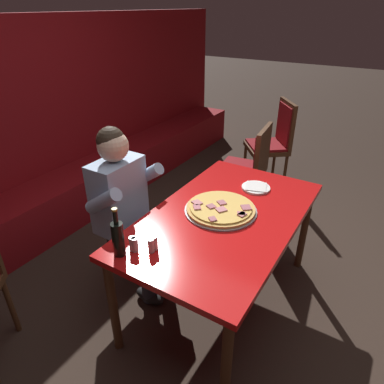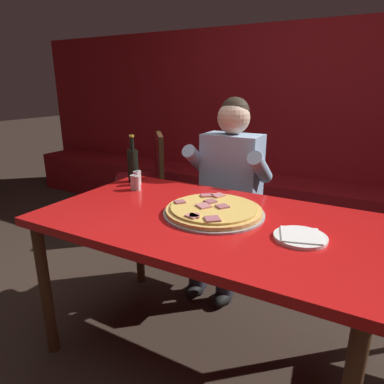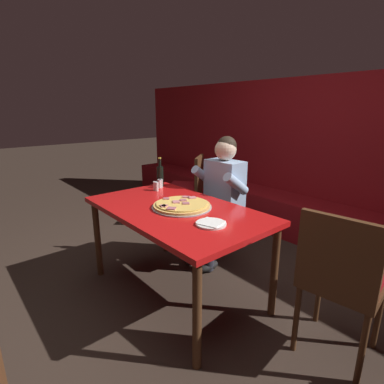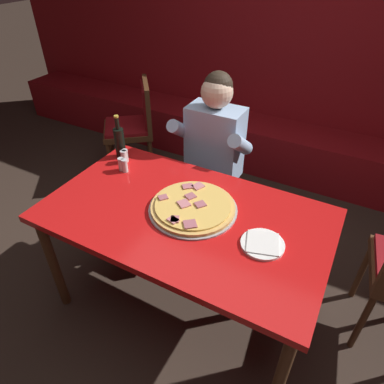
% 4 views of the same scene
% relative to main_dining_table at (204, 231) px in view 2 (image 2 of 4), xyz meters
% --- Properties ---
extents(ground_plane, '(24.00, 24.00, 0.00)m').
position_rel_main_dining_table_xyz_m(ground_plane, '(0.00, 0.00, -0.69)').
color(ground_plane, '#33261E').
extents(booth_wall_panel, '(6.80, 0.16, 1.90)m').
position_rel_main_dining_table_xyz_m(booth_wall_panel, '(0.00, 2.18, 0.26)').
color(booth_wall_panel, maroon).
rests_on(booth_wall_panel, ground_plane).
extents(booth_bench, '(6.46, 0.48, 0.46)m').
position_rel_main_dining_table_xyz_m(booth_bench, '(0.00, 1.86, -0.46)').
color(booth_bench, maroon).
rests_on(booth_bench, ground_plane).
extents(main_dining_table, '(1.52, 0.88, 0.77)m').
position_rel_main_dining_table_xyz_m(main_dining_table, '(0.00, 0.00, 0.00)').
color(main_dining_table, '#4C2D19').
rests_on(main_dining_table, ground_plane).
extents(pizza, '(0.48, 0.48, 0.05)m').
position_rel_main_dining_table_xyz_m(pizza, '(0.02, 0.04, 0.09)').
color(pizza, '#9E9EA3').
rests_on(pizza, main_dining_table).
extents(plate_white_paper, '(0.21, 0.21, 0.02)m').
position_rel_main_dining_table_xyz_m(plate_white_paper, '(0.44, -0.03, 0.08)').
color(plate_white_paper, white).
rests_on(plate_white_paper, main_dining_table).
extents(beer_bottle, '(0.07, 0.07, 0.29)m').
position_rel_main_dining_table_xyz_m(beer_bottle, '(-0.66, 0.31, 0.19)').
color(beer_bottle, black).
rests_on(beer_bottle, main_dining_table).
extents(shaker_oregano, '(0.04, 0.04, 0.09)m').
position_rel_main_dining_table_xyz_m(shaker_oregano, '(-0.59, 0.25, 0.11)').
color(shaker_oregano, silver).
rests_on(shaker_oregano, main_dining_table).
extents(shaker_red_pepper_flakes, '(0.04, 0.04, 0.09)m').
position_rel_main_dining_table_xyz_m(shaker_red_pepper_flakes, '(-0.59, 0.27, 0.11)').
color(shaker_red_pepper_flakes, silver).
rests_on(shaker_red_pepper_flakes, main_dining_table).
extents(shaker_black_pepper, '(0.04, 0.04, 0.09)m').
position_rel_main_dining_table_xyz_m(shaker_black_pepper, '(-0.55, 0.17, 0.11)').
color(shaker_black_pepper, silver).
rests_on(shaker_black_pepper, main_dining_table).
extents(shaker_parmesan, '(0.04, 0.04, 0.09)m').
position_rel_main_dining_table_xyz_m(shaker_parmesan, '(-0.52, 0.17, 0.11)').
color(shaker_parmesan, silver).
rests_on(shaker_parmesan, main_dining_table).
extents(diner_seated_blue_shirt, '(0.53, 0.53, 1.27)m').
position_rel_main_dining_table_xyz_m(diner_seated_blue_shirt, '(-0.18, 0.67, 0.02)').
color(diner_seated_blue_shirt, black).
rests_on(diner_seated_blue_shirt, ground_plane).
extents(dining_chair_by_booth, '(0.62, 0.62, 0.93)m').
position_rel_main_dining_table_xyz_m(dining_chair_by_booth, '(-1.17, 1.13, -0.13)').
color(dining_chair_by_booth, '#4C2D19').
rests_on(dining_chair_by_booth, ground_plane).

